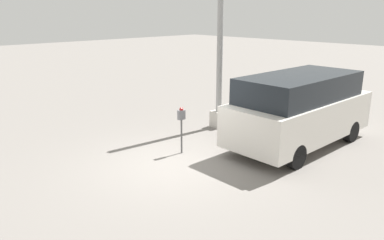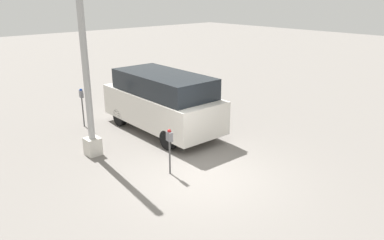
{
  "view_description": "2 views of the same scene",
  "coord_description": "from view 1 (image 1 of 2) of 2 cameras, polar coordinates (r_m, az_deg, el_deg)",
  "views": [
    {
      "loc": [
        -5.91,
        -6.79,
        3.82
      ],
      "look_at": [
        0.63,
        -0.05,
        1.08
      ],
      "focal_mm": 35.0,
      "sensor_mm": 36.0,
      "label": 1
    },
    {
      "loc": [
        -6.64,
        6.29,
        4.77
      ],
      "look_at": [
        0.42,
        -0.1,
        1.52
      ],
      "focal_mm": 35.0,
      "sensor_mm": 36.0,
      "label": 2
    }
  ],
  "objects": [
    {
      "name": "ground_plane",
      "position": [
        9.77,
        -2.85,
        -6.78
      ],
      "size": [
        80.0,
        80.0,
        0.0
      ],
      "primitive_type": "plane",
      "color": "slate"
    },
    {
      "name": "parking_meter_far",
      "position": [
        14.11,
        14.32,
        4.53
      ],
      "size": [
        0.21,
        0.14,
        1.46
      ],
      "rotation": [
        0.0,
        0.0,
        -0.16
      ],
      "color": "#4C4C4C",
      "rests_on": "ground"
    },
    {
      "name": "lamp_post",
      "position": [
        12.43,
        4.24,
        9.47
      ],
      "size": [
        0.44,
        0.44,
        6.19
      ],
      "color": "beige",
      "rests_on": "ground"
    },
    {
      "name": "parked_van",
      "position": [
        11.16,
        16.12,
        1.71
      ],
      "size": [
        4.91,
        2.1,
        2.13
      ],
      "rotation": [
        0.0,
        0.0,
        -0.03
      ],
      "color": "beige",
      "rests_on": "ground"
    },
    {
      "name": "parking_meter_near",
      "position": [
        10.22,
        -1.63,
        0.05
      ],
      "size": [
        0.21,
        0.14,
        1.31
      ],
      "rotation": [
        0.0,
        0.0,
        -0.16
      ],
      "color": "#4C4C4C",
      "rests_on": "ground"
    }
  ]
}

